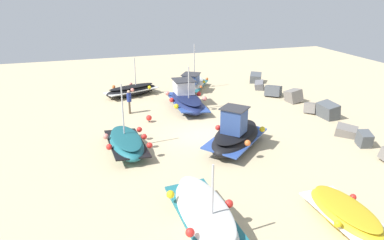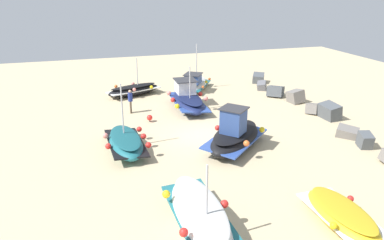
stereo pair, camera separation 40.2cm
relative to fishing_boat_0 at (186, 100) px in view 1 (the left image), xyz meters
name	(u,v)px [view 1 (the left image)]	position (x,y,z in m)	size (l,w,h in m)	color
ground_plane	(205,136)	(5.45, -0.47, -0.67)	(54.28, 54.28, 0.00)	#C6B289
fishing_boat_0	(186,100)	(0.00, 0.00, 0.00)	(5.31, 2.70, 3.33)	navy
fishing_boat_1	(132,90)	(-4.50, -3.30, -0.21)	(2.93, 4.74, 3.11)	black
fishing_boat_2	(205,216)	(14.07, -3.63, 0.00)	(5.15, 2.27, 3.15)	white
fishing_boat_3	(193,84)	(-4.60, 2.03, -0.11)	(4.52, 3.75, 3.97)	white
fishing_boat_4	(236,136)	(7.59, 0.53, 0.06)	(4.75, 4.92, 2.54)	black
fishing_boat_5	(345,214)	(15.28, 1.65, -0.25)	(3.85, 2.08, 0.79)	gold
fishing_boat_6	(126,143)	(6.15, -5.33, -0.18)	(4.41, 2.40, 3.74)	#1E6670
person_walking	(129,100)	(-0.15, -4.16, 0.31)	(0.32, 0.32, 1.70)	brown
breakwater_rocks	(325,115)	(5.40, 8.09, -0.25)	(22.13, 2.48, 1.38)	#4C5156
mooring_buoy_0	(149,118)	(2.05, -3.23, -0.37)	(0.38, 0.38, 0.49)	#3F3F42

